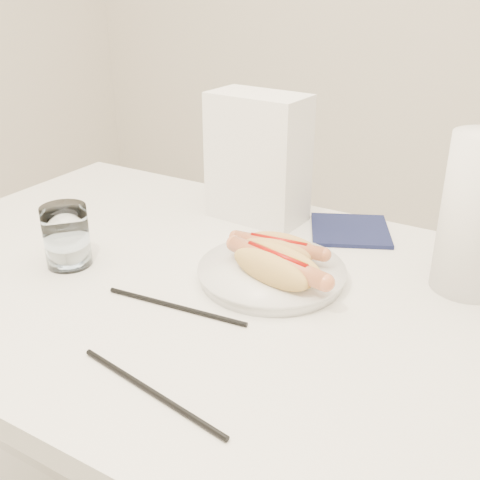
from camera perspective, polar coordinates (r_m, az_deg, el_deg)
The scene contains 10 objects.
table at distance 1.02m, azimuth -4.14°, elevation -6.60°, with size 1.20×0.80×0.75m.
plate at distance 0.97m, azimuth 3.14°, elevation -3.41°, with size 0.24×0.24×0.02m, color white.
hotdog_left at distance 0.99m, azimuth 3.83°, elevation -0.90°, with size 0.16×0.07×0.04m.
hotdog_right at distance 0.93m, azimuth 3.67°, elevation -2.61°, with size 0.19×0.11×0.05m.
water_glass at distance 1.05m, azimuth -16.81°, elevation 0.37°, with size 0.08×0.08×0.11m, color white.
chopstick_near at distance 0.90m, azimuth -6.38°, elevation -6.55°, with size 0.01×0.01×0.24m, color black.
chopstick_far at distance 0.74m, azimuth -8.82°, elevation -14.56°, with size 0.01×0.01×0.25m, color black.
napkin_box at distance 1.18m, azimuth 1.79°, elevation 8.11°, with size 0.19×0.11×0.26m, color white.
navy_napkin at distance 1.17m, azimuth 10.84°, elevation 0.96°, with size 0.15×0.15×0.01m, color #12183B.
paper_towel_roll at distance 0.97m, azimuth 22.51°, elevation 2.29°, with size 0.11×0.11×0.26m, color white.
Camera 1 is at (0.50, -0.71, 1.23)m, focal length 43.10 mm.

